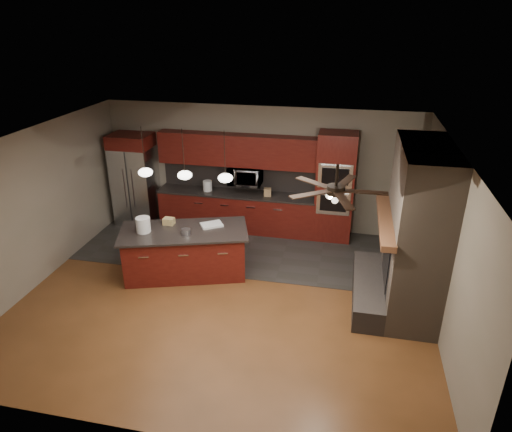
% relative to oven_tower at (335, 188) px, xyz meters
% --- Properties ---
extents(ground, '(7.00, 7.00, 0.00)m').
position_rel_oven_tower_xyz_m(ground, '(-1.70, -2.69, -1.19)').
color(ground, brown).
rests_on(ground, ground).
extents(ceiling, '(7.00, 6.00, 0.02)m').
position_rel_oven_tower_xyz_m(ceiling, '(-1.70, -2.69, 1.61)').
color(ceiling, white).
rests_on(ceiling, back_wall).
extents(back_wall, '(7.00, 0.02, 2.80)m').
position_rel_oven_tower_xyz_m(back_wall, '(-1.70, 0.31, 0.21)').
color(back_wall, gray).
rests_on(back_wall, ground).
extents(right_wall, '(0.02, 6.00, 2.80)m').
position_rel_oven_tower_xyz_m(right_wall, '(1.80, -2.69, 0.21)').
color(right_wall, gray).
rests_on(right_wall, ground).
extents(left_wall, '(0.02, 6.00, 2.80)m').
position_rel_oven_tower_xyz_m(left_wall, '(-5.20, -2.69, 0.21)').
color(left_wall, gray).
rests_on(left_wall, ground).
extents(slate_tile_patch, '(7.00, 2.40, 0.01)m').
position_rel_oven_tower_xyz_m(slate_tile_patch, '(-1.70, -0.89, -1.19)').
color(slate_tile_patch, '#2C2A28').
rests_on(slate_tile_patch, ground).
extents(fireplace_column, '(1.30, 2.10, 2.80)m').
position_rel_oven_tower_xyz_m(fireplace_column, '(1.34, -2.29, 0.11)').
color(fireplace_column, brown).
rests_on(fireplace_column, ground).
extents(back_cabinetry, '(3.59, 0.64, 2.20)m').
position_rel_oven_tower_xyz_m(back_cabinetry, '(-2.18, 0.05, -0.30)').
color(back_cabinetry, '#5A1710').
rests_on(back_cabinetry, ground).
extents(oven_tower, '(0.80, 0.63, 2.38)m').
position_rel_oven_tower_xyz_m(oven_tower, '(0.00, 0.00, 0.00)').
color(oven_tower, '#5A1710').
rests_on(oven_tower, ground).
extents(microwave, '(0.73, 0.41, 0.50)m').
position_rel_oven_tower_xyz_m(microwave, '(-1.98, 0.06, 0.11)').
color(microwave, silver).
rests_on(microwave, back_cabinetry).
extents(refrigerator, '(0.92, 0.75, 2.13)m').
position_rel_oven_tower_xyz_m(refrigerator, '(-4.57, -0.07, -0.13)').
color(refrigerator, silver).
rests_on(refrigerator, ground).
extents(kitchen_island, '(2.56, 1.72, 0.92)m').
position_rel_oven_tower_xyz_m(kitchen_island, '(-2.65, -2.12, -0.73)').
color(kitchen_island, '#5A1710').
rests_on(kitchen_island, ground).
extents(white_bucket, '(0.26, 0.26, 0.28)m').
position_rel_oven_tower_xyz_m(white_bucket, '(-3.34, -2.32, -0.13)').
color(white_bucket, silver).
rests_on(white_bucket, kitchen_island).
extents(paint_can, '(0.18, 0.18, 0.11)m').
position_rel_oven_tower_xyz_m(paint_can, '(-2.54, -2.27, -0.22)').
color(paint_can, '#AAAAAF').
rests_on(paint_can, kitchen_island).
extents(paint_tray, '(0.48, 0.44, 0.04)m').
position_rel_oven_tower_xyz_m(paint_tray, '(-2.20, -1.82, -0.25)').
color(paint_tray, silver).
rests_on(paint_tray, kitchen_island).
extents(cardboard_box, '(0.21, 0.15, 0.13)m').
position_rel_oven_tower_xyz_m(cardboard_box, '(-3.01, -1.92, -0.21)').
color(cardboard_box, tan).
rests_on(cardboard_box, kitchen_island).
extents(counter_bucket, '(0.21, 0.21, 0.23)m').
position_rel_oven_tower_xyz_m(counter_bucket, '(-2.84, 0.01, -0.18)').
color(counter_bucket, white).
rests_on(counter_bucket, back_cabinetry).
extents(counter_box, '(0.17, 0.15, 0.17)m').
position_rel_oven_tower_xyz_m(counter_box, '(-1.45, -0.04, -0.20)').
color(counter_box, '#9D7951').
rests_on(counter_box, back_cabinetry).
extents(pendant_left, '(0.26, 0.26, 0.92)m').
position_rel_oven_tower_xyz_m(pendant_left, '(-3.35, -1.99, 0.77)').
color(pendant_left, black).
rests_on(pendant_left, ceiling).
extents(pendant_center, '(0.26, 0.26, 0.92)m').
position_rel_oven_tower_xyz_m(pendant_center, '(-2.60, -1.99, 0.77)').
color(pendant_center, black).
rests_on(pendant_center, ceiling).
extents(pendant_right, '(0.26, 0.26, 0.92)m').
position_rel_oven_tower_xyz_m(pendant_right, '(-1.85, -1.99, 0.77)').
color(pendant_right, black).
rests_on(pendant_right, ceiling).
extents(ceiling_fan, '(1.27, 1.33, 0.41)m').
position_rel_oven_tower_xyz_m(ceiling_fan, '(0.10, -3.49, 1.27)').
color(ceiling_fan, black).
rests_on(ceiling_fan, ceiling).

